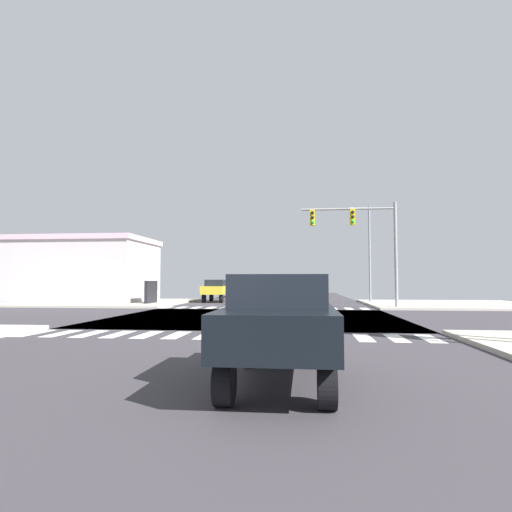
{
  "coord_description": "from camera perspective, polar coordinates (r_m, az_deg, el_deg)",
  "views": [
    {
      "loc": [
        2.41,
        -21.39,
        1.78
      ],
      "look_at": [
        -0.72,
        7.11,
        3.41
      ],
      "focal_mm": 30.72,
      "sensor_mm": 36.0,
      "label": 1
    }
  ],
  "objects": [
    {
      "name": "sidewalk_corner_ne",
      "position": [
        35.07,
        23.97,
        -5.77
      ],
      "size": [
        12.0,
        12.0,
        0.14
      ],
      "color": "#B2ADA3",
      "rests_on": "ground"
    },
    {
      "name": "sedan_queued_3",
      "position": [
        45.52,
        0.71,
        -4.1
      ],
      "size": [
        1.8,
        4.3,
        1.88
      ],
      "rotation": [
        0.0,
        0.0,
        3.14
      ],
      "color": "black",
      "rests_on": "ground"
    },
    {
      "name": "ground",
      "position": [
        21.6,
        -0.16,
        -8.05
      ],
      "size": [
        90.0,
        90.0,
        0.05
      ],
      "color": "#3B373C"
    },
    {
      "name": "suv_trailing_1",
      "position": [
        60.95,
        -0.71,
        -3.62
      ],
      "size": [
        1.96,
        4.6,
        2.34
      ],
      "rotation": [
        0.0,
        0.0,
        3.14
      ],
      "color": "black",
      "rests_on": "ground"
    },
    {
      "name": "sidewalk_corner_nw",
      "position": [
        36.82,
        -18.58,
        -5.75
      ],
      "size": [
        12.0,
        12.0,
        0.14
      ],
      "color": "#B2AF9E",
      "rests_on": "ground"
    },
    {
      "name": "sedan_farside_1",
      "position": [
        7.72,
        3.21,
        -8.16
      ],
      "size": [
        1.8,
        4.3,
        1.88
      ],
      "color": "black",
      "rests_on": "ground"
    },
    {
      "name": "sedan_crossing_2",
      "position": [
        37.29,
        -5.21,
        -4.27
      ],
      "size": [
        1.8,
        4.3,
        1.88
      ],
      "rotation": [
        0.0,
        0.0,
        3.14
      ],
      "color": "black",
      "rests_on": "ground"
    },
    {
      "name": "bank_building",
      "position": [
        39.51,
        -23.08,
        -1.73
      ],
      "size": [
        14.77,
        7.79,
        5.3
      ],
      "color": "silver",
      "rests_on": "ground"
    },
    {
      "name": "traffic_signal_mast",
      "position": [
        29.07,
        13.28,
        3.27
      ],
      "size": [
        6.09,
        0.55,
        6.85
      ],
      "color": "gray",
      "rests_on": "ground"
    },
    {
      "name": "crosswalk_near",
      "position": [
        14.45,
        -4.47,
        -10.3
      ],
      "size": [
        13.5,
        2.0,
        0.01
      ],
      "color": "white",
      "rests_on": "ground"
    },
    {
      "name": "crosswalk_far",
      "position": [
        28.87,
        0.98,
        -6.79
      ],
      "size": [
        13.5,
        2.0,
        0.01
      ],
      "color": "white",
      "rests_on": "ground"
    },
    {
      "name": "sedan_leading_4",
      "position": [
        48.11,
        -2.6,
        -4.05
      ],
      "size": [
        1.8,
        4.3,
        1.88
      ],
      "rotation": [
        0.0,
        0.0,
        3.14
      ],
      "color": "black",
      "rests_on": "ground"
    },
    {
      "name": "street_lamp",
      "position": [
        36.25,
        14.17,
        1.41
      ],
      "size": [
        1.78,
        0.32,
        7.77
      ],
      "color": "gray",
      "rests_on": "ground"
    }
  ]
}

